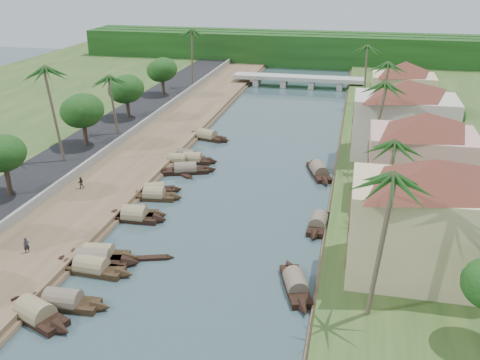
% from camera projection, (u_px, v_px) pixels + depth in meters
% --- Properties ---
extents(ground, '(220.00, 220.00, 0.00)m').
position_uv_depth(ground, '(207.00, 249.00, 50.98)').
color(ground, '#33494D').
rests_on(ground, ground).
extents(left_bank, '(10.00, 180.00, 0.80)m').
position_uv_depth(left_bank, '(134.00, 161.00, 72.08)').
color(left_bank, brown).
rests_on(left_bank, ground).
extents(right_bank, '(16.00, 180.00, 1.20)m').
position_uv_depth(right_bank, '(402.00, 181.00, 64.99)').
color(right_bank, '#29471C').
rests_on(right_bank, ground).
extents(road, '(8.00, 180.00, 1.40)m').
position_uv_depth(road, '(76.00, 155.00, 73.68)').
color(road, black).
rests_on(road, ground).
extents(retaining_wall, '(0.40, 180.00, 1.10)m').
position_uv_depth(retaining_wall, '(104.00, 152.00, 72.56)').
color(retaining_wall, slate).
rests_on(retaining_wall, left_bank).
extents(treeline, '(120.00, 14.00, 8.00)m').
position_uv_depth(treeline, '(311.00, 49.00, 139.69)').
color(treeline, '#15340E').
rests_on(treeline, ground).
extents(bridge, '(28.00, 4.00, 2.40)m').
position_uv_depth(bridge, '(298.00, 79.00, 115.30)').
color(bridge, '#A2A298').
rests_on(bridge, ground).
extents(building_near, '(14.85, 14.85, 10.20)m').
position_uv_depth(building_near, '(426.00, 218.00, 42.93)').
color(building_near, '#CEC38A').
rests_on(building_near, right_bank).
extents(building_mid, '(14.11, 14.11, 9.70)m').
position_uv_depth(building_mid, '(421.00, 156.00, 57.26)').
color(building_mid, tan).
rests_on(building_mid, right_bank).
extents(building_far, '(15.59, 15.59, 10.20)m').
position_uv_depth(building_far, '(404.00, 118.00, 70.00)').
color(building_far, beige).
rests_on(building_far, right_bank).
extents(building_distant, '(12.62, 12.62, 9.20)m').
position_uv_depth(building_distant, '(402.00, 89.00, 88.04)').
color(building_distant, '#CEC38A').
rests_on(building_distant, right_bank).
extents(sampan_0, '(8.25, 2.08, 2.16)m').
position_uv_depth(sampan_0, '(63.00, 302.00, 42.45)').
color(sampan_0, black).
rests_on(sampan_0, ground).
extents(sampan_1, '(8.12, 4.68, 2.37)m').
position_uv_depth(sampan_1, '(36.00, 314.00, 40.97)').
color(sampan_1, black).
rests_on(sampan_1, ground).
extents(sampan_2, '(8.27, 2.13, 2.17)m').
position_uv_depth(sampan_2, '(92.00, 268.00, 47.10)').
color(sampan_2, black).
rests_on(sampan_2, ground).
extents(sampan_3, '(9.01, 3.67, 2.35)m').
position_uv_depth(sampan_3, '(93.00, 262.00, 48.08)').
color(sampan_3, black).
rests_on(sampan_3, ground).
extents(sampan_4, '(7.91, 2.62, 2.21)m').
position_uv_depth(sampan_4, '(99.00, 255.00, 49.15)').
color(sampan_4, black).
rests_on(sampan_4, ground).
extents(sampan_5, '(7.28, 2.16, 2.30)m').
position_uv_depth(sampan_5, '(135.00, 216.00, 56.56)').
color(sampan_5, black).
rests_on(sampan_5, ground).
extents(sampan_6, '(7.43, 3.37, 2.17)m').
position_uv_depth(sampan_6, '(134.00, 214.00, 57.04)').
color(sampan_6, black).
rests_on(sampan_6, ground).
extents(sampan_7, '(6.77, 3.81, 1.85)m').
position_uv_depth(sampan_7, '(155.00, 190.00, 63.05)').
color(sampan_7, black).
rests_on(sampan_7, ground).
extents(sampan_8, '(6.93, 2.34, 2.12)m').
position_uv_depth(sampan_8, '(154.00, 195.00, 61.58)').
color(sampan_8, black).
rests_on(sampan_8, ground).
extents(sampan_9, '(8.38, 4.32, 2.12)m').
position_uv_depth(sampan_9, '(185.00, 170.00, 69.03)').
color(sampan_9, black).
rests_on(sampan_9, ground).
extents(sampan_10, '(7.04, 2.34, 1.95)m').
position_uv_depth(sampan_10, '(177.00, 160.00, 72.37)').
color(sampan_10, black).
rests_on(sampan_10, ground).
extents(sampan_11, '(7.41, 2.16, 2.12)m').
position_uv_depth(sampan_11, '(192.00, 160.00, 72.62)').
color(sampan_11, black).
rests_on(sampan_11, ground).
extents(sampan_12, '(7.39, 3.14, 1.80)m').
position_uv_depth(sampan_12, '(186.00, 156.00, 74.16)').
color(sampan_12, black).
rests_on(sampan_12, ground).
extents(sampan_13, '(8.39, 3.95, 2.25)m').
position_uv_depth(sampan_13, '(207.00, 137.00, 82.14)').
color(sampan_13, black).
rests_on(sampan_13, ground).
extents(sampan_14, '(4.06, 8.39, 2.04)m').
position_uv_depth(sampan_14, '(296.00, 285.00, 44.68)').
color(sampan_14, black).
rests_on(sampan_14, ground).
extents(sampan_15, '(2.02, 7.47, 2.01)m').
position_uv_depth(sampan_15, '(318.00, 223.00, 55.16)').
color(sampan_15, black).
rests_on(sampan_15, ground).
extents(sampan_16, '(4.47, 9.15, 2.21)m').
position_uv_depth(sampan_16, '(319.00, 171.00, 68.61)').
color(sampan_16, black).
rests_on(sampan_16, ground).
extents(canoe_1, '(4.28, 1.97, 0.69)m').
position_uv_depth(canoe_1, '(152.00, 258.00, 49.22)').
color(canoe_1, black).
rests_on(canoe_1, ground).
extents(canoe_2, '(4.55, 3.33, 0.72)m').
position_uv_depth(canoe_2, '(181.00, 174.00, 68.65)').
color(canoe_2, black).
rests_on(canoe_2, ground).
extents(palm_0, '(3.20, 3.20, 12.67)m').
position_uv_depth(palm_0, '(385.00, 179.00, 35.57)').
color(palm_0, brown).
rests_on(palm_0, ground).
extents(palm_1, '(3.20, 3.20, 10.12)m').
position_uv_depth(palm_1, '(389.00, 144.00, 50.06)').
color(palm_1, brown).
rests_on(palm_1, ground).
extents(palm_2, '(3.20, 3.20, 12.48)m').
position_uv_depth(palm_2, '(377.00, 85.00, 62.88)').
color(palm_2, brown).
rests_on(palm_2, ground).
extents(palm_3, '(3.20, 3.20, 12.04)m').
position_uv_depth(palm_3, '(383.00, 65.00, 77.49)').
color(palm_3, brown).
rests_on(palm_3, ground).
extents(palm_5, '(3.20, 3.20, 13.52)m').
position_uv_depth(palm_5, '(50.00, 71.00, 65.05)').
color(palm_5, brown).
rests_on(palm_5, ground).
extents(palm_6, '(3.20, 3.20, 10.08)m').
position_uv_depth(palm_6, '(112.00, 78.00, 77.09)').
color(palm_6, brown).
rests_on(palm_6, ground).
extents(palm_7, '(3.20, 3.20, 11.69)m').
position_uv_depth(palm_7, '(368.00, 48.00, 95.22)').
color(palm_7, brown).
rests_on(palm_7, ground).
extents(palm_8, '(3.20, 3.20, 12.87)m').
position_uv_depth(palm_8, '(191.00, 32.00, 105.80)').
color(palm_8, brown).
rests_on(palm_8, ground).
extents(tree_2, '(4.69, 4.69, 6.78)m').
position_uv_depth(tree_2, '(3.00, 154.00, 57.59)').
color(tree_2, '#4A382A').
rests_on(tree_2, ground).
extents(tree_3, '(5.54, 5.54, 7.22)m').
position_uv_depth(tree_3, '(83.00, 111.00, 73.54)').
color(tree_3, '#4A382A').
rests_on(tree_3, ground).
extents(tree_4, '(5.37, 5.37, 6.92)m').
position_uv_depth(tree_4, '(126.00, 89.00, 86.90)').
color(tree_4, '#4A382A').
rests_on(tree_4, ground).
extents(tree_5, '(5.26, 5.26, 6.89)m').
position_uv_depth(tree_5, '(162.00, 70.00, 102.01)').
color(tree_5, '#4A382A').
rests_on(tree_5, ground).
extents(tree_6, '(4.64, 4.64, 7.31)m').
position_uv_depth(tree_6, '(443.00, 118.00, 69.75)').
color(tree_6, '#4A382A').
rests_on(tree_6, ground).
extents(person_near, '(0.63, 0.65, 1.50)m').
position_uv_depth(person_near, '(27.00, 245.00, 48.51)').
color(person_near, '#232229').
rests_on(person_near, left_bank).
extents(person_far, '(0.85, 0.78, 1.42)m').
position_uv_depth(person_far, '(81.00, 183.00, 62.30)').
color(person_far, '#353025').
rests_on(person_far, left_bank).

